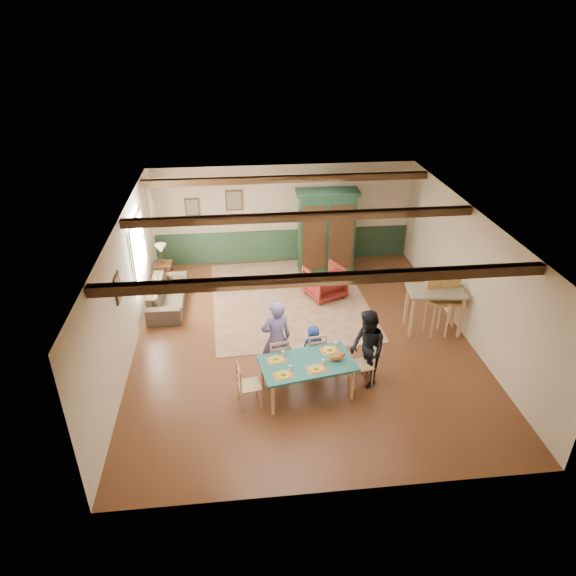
{
  "coord_description": "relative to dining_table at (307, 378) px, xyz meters",
  "views": [
    {
      "loc": [
        -1.29,
        -9.07,
        6.15
      ],
      "look_at": [
        -0.28,
        0.18,
        1.15
      ],
      "focal_mm": 32.0,
      "sensor_mm": 36.0,
      "label": 1
    }
  ],
  "objects": [
    {
      "name": "floor",
      "position": [
        0.15,
        1.78,
        -0.34
      ],
      "size": [
        8.0,
        8.0,
        0.0
      ],
      "primitive_type": "plane",
      "color": "#4D2715",
      "rests_on": "ground"
    },
    {
      "name": "wall_back",
      "position": [
        0.15,
        5.78,
        1.01
      ],
      "size": [
        7.0,
        0.02,
        2.7
      ],
      "primitive_type": "cube",
      "color": "beige",
      "rests_on": "floor"
    },
    {
      "name": "wall_left",
      "position": [
        -3.35,
        1.78,
        1.01
      ],
      "size": [
        0.02,
        8.0,
        2.7
      ],
      "primitive_type": "cube",
      "color": "beige",
      "rests_on": "floor"
    },
    {
      "name": "wall_right",
      "position": [
        3.65,
        1.78,
        1.01
      ],
      "size": [
        0.02,
        8.0,
        2.7
      ],
      "primitive_type": "cube",
      "color": "beige",
      "rests_on": "floor"
    },
    {
      "name": "ceiling",
      "position": [
        0.15,
        1.78,
        2.36
      ],
      "size": [
        7.0,
        8.0,
        0.02
      ],
      "primitive_type": "cube",
      "color": "white",
      "rests_on": "wall_back"
    },
    {
      "name": "wainscot_back",
      "position": [
        0.15,
        5.76,
        0.11
      ],
      "size": [
        6.95,
        0.03,
        0.9
      ],
      "primitive_type": "cube",
      "color": "#1C3521",
      "rests_on": "floor"
    },
    {
      "name": "ceiling_beam_front",
      "position": [
        0.15,
        -0.52,
        2.27
      ],
      "size": [
        6.95,
        0.16,
        0.16
      ],
      "primitive_type": "cube",
      "color": "black",
      "rests_on": "ceiling"
    },
    {
      "name": "ceiling_beam_mid",
      "position": [
        0.15,
        2.18,
        2.27
      ],
      "size": [
        6.95,
        0.16,
        0.16
      ],
      "primitive_type": "cube",
      "color": "black",
      "rests_on": "ceiling"
    },
    {
      "name": "ceiling_beam_back",
      "position": [
        0.15,
        4.78,
        2.27
      ],
      "size": [
        6.95,
        0.16,
        0.16
      ],
      "primitive_type": "cube",
      "color": "black",
      "rests_on": "ceiling"
    },
    {
      "name": "window_left",
      "position": [
        -3.32,
        3.48,
        1.21
      ],
      "size": [
        0.06,
        1.6,
        1.3
      ],
      "primitive_type": null,
      "color": "white",
      "rests_on": "wall_left"
    },
    {
      "name": "picture_left_wall",
      "position": [
        -3.32,
        1.18,
        1.41
      ],
      "size": [
        0.04,
        0.42,
        0.52
      ],
      "primitive_type": null,
      "color": "gray",
      "rests_on": "wall_left"
    },
    {
      "name": "picture_back_a",
      "position": [
        -1.15,
        5.75,
        1.46
      ],
      "size": [
        0.45,
        0.04,
        0.55
      ],
      "primitive_type": null,
      "color": "gray",
      "rests_on": "wall_back"
    },
    {
      "name": "picture_back_b",
      "position": [
        -2.25,
        5.75,
        1.31
      ],
      "size": [
        0.38,
        0.04,
        0.48
      ],
      "primitive_type": null,
      "color": "gray",
      "rests_on": "wall_back"
    },
    {
      "name": "dining_table",
      "position": [
        0.0,
        0.0,
        0.0
      ],
      "size": [
        1.79,
        1.2,
        0.69
      ],
      "primitive_type": null,
      "rotation": [
        0.0,
        0.0,
        0.18
      ],
      "color": "#1D5C53",
      "rests_on": "floor"
    },
    {
      "name": "dining_chair_far_left",
      "position": [
        -0.48,
        0.59,
        0.09
      ],
      "size": [
        0.45,
        0.47,
        0.87
      ],
      "primitive_type": null,
      "rotation": [
        0.0,
        0.0,
        3.32
      ],
      "color": "tan",
      "rests_on": "floor"
    },
    {
      "name": "dining_chair_far_right",
      "position": [
        0.25,
        0.72,
        0.09
      ],
      "size": [
        0.45,
        0.47,
        0.87
      ],
      "primitive_type": null,
      "rotation": [
        0.0,
        0.0,
        3.32
      ],
      "color": "tan",
      "rests_on": "floor"
    },
    {
      "name": "dining_chair_end_left",
      "position": [
        -1.04,
        -0.19,
        0.09
      ],
      "size": [
        0.47,
        0.45,
        0.87
      ],
      "primitive_type": null,
      "rotation": [
        0.0,
        0.0,
        1.75
      ],
      "color": "tan",
      "rests_on": "floor"
    },
    {
      "name": "dining_chair_end_right",
      "position": [
        1.04,
        0.19,
        0.09
      ],
      "size": [
        0.47,
        0.45,
        0.87
      ],
      "primitive_type": null,
      "rotation": [
        0.0,
        0.0,
        -1.39
      ],
      "color": "tan",
      "rests_on": "floor"
    },
    {
      "name": "person_man",
      "position": [
        -0.49,
        0.66,
        0.45
      ],
      "size": [
        0.64,
        0.48,
        1.59
      ],
      "primitive_type": "imported",
      "rotation": [
        0.0,
        0.0,
        3.32
      ],
      "color": "#6A5B9C",
      "rests_on": "floor"
    },
    {
      "name": "person_woman",
      "position": [
        1.13,
        0.2,
        0.41
      ],
      "size": [
        0.69,
        0.83,
        1.52
      ],
      "primitive_type": "imported",
      "rotation": [
        0.0,
        0.0,
        -1.39
      ],
      "color": "black",
      "rests_on": "floor"
    },
    {
      "name": "person_child",
      "position": [
        0.23,
        0.79,
        0.12
      ],
      "size": [
        0.5,
        0.37,
        0.92
      ],
      "primitive_type": "imported",
      "rotation": [
        0.0,
        0.0,
        3.32
      ],
      "color": "navy",
      "rests_on": "floor"
    },
    {
      "name": "cat",
      "position": [
        0.51,
        -0.0,
        0.43
      ],
      "size": [
        0.35,
        0.18,
        0.17
      ],
      "primitive_type": null,
      "rotation": [
        0.0,
        0.0,
        0.18
      ],
      "color": "#CB5D23",
      "rests_on": "dining_table"
    },
    {
      "name": "place_setting_near_left",
      "position": [
        -0.46,
        -0.32,
        0.4
      ],
      "size": [
        0.41,
        0.34,
        0.11
      ],
      "primitive_type": null,
      "rotation": [
        0.0,
        0.0,
        0.18
      ],
      "color": "yellow",
      "rests_on": "dining_table"
    },
    {
      "name": "place_setting_near_center",
      "position": [
        0.13,
        -0.21,
        0.4
      ],
      "size": [
        0.41,
        0.34,
        0.11
      ],
      "primitive_type": null,
      "rotation": [
        0.0,
        0.0,
        0.18
      ],
      "color": "yellow",
      "rests_on": "dining_table"
    },
    {
      "name": "place_setting_far_left",
      "position": [
        -0.54,
        0.14,
        0.4
      ],
      "size": [
        0.41,
        0.34,
        0.11
      ],
      "primitive_type": null,
      "rotation": [
        0.0,
        0.0,
        0.18
      ],
      "color": "yellow",
      "rests_on": "dining_table"
    },
    {
      "name": "place_setting_far_right",
      "position": [
        0.46,
        0.32,
        0.4
      ],
      "size": [
        0.41,
        0.34,
        0.11
      ],
      "primitive_type": null,
      "rotation": [
        0.0,
        0.0,
        0.18
      ],
      "color": "yellow",
      "rests_on": "dining_table"
    },
    {
      "name": "area_rug",
      "position": [
        0.06,
        3.49,
        -0.34
      ],
      "size": [
        3.83,
        4.48,
        0.01
      ],
      "primitive_type": "cube",
      "rotation": [
        0.0,
        0.0,
        0.04
      ],
      "color": "#BDB289",
      "rests_on": "floor"
    },
    {
      "name": "armoire",
      "position": [
        1.2,
        4.97,
        0.77
      ],
      "size": [
        1.6,
        0.69,
        2.24
      ],
      "primitive_type": "cube",
      "rotation": [
        0.0,
        0.0,
        -0.03
      ],
      "color": "black",
      "rests_on": "floor"
    },
    {
      "name": "armchair",
      "position": [
        0.94,
        3.59,
        0.05
      ],
      "size": [
        1.1,
        1.12,
        0.78
      ],
      "primitive_type": "imported",
      "rotation": [
        0.0,
        0.0,
        -2.74
      ],
      "color": "#501010",
      "rests_on": "floor"
    },
    {
      "name": "sofa",
      "position": [
        -2.82,
        3.55,
        -0.05
      ],
      "size": [
        0.8,
        2.0,
        0.58
      ],
      "primitive_type": "imported",
      "rotation": [
        0.0,
        0.0,
        1.56
      ],
      "color": "#3F3527",
      "rests_on": "floor"
    },
    {
      "name": "end_table",
      "position": [
        -3.03,
        4.7,
        -0.06
      ],
      "size": [
        0.47,
        0.47,
        0.56
      ],
      "primitive_type": null,
      "rotation": [
        0.0,
        0.0,
        -0.02
      ],
      "color": "black",
      "rests_on": "floor"
    },
    {
      "name": "table_lamp",
      "position": [
        -3.03,
        4.7,
        0.48
      ],
      "size": [
        0.29,
        0.29,
        0.52
      ],
      "primitive_type": null,
      "rotation": [
        0.0,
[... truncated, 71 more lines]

